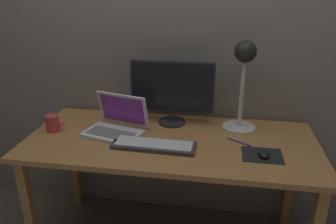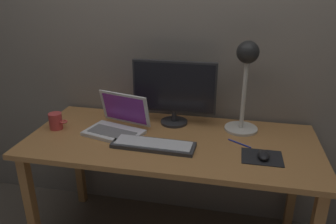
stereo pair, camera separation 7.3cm
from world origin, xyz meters
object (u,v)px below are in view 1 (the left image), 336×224
laptop (117,122)px  coffee_mug (53,123)px  keyboard_main (154,145)px  desk_lamp (244,72)px  pen (239,142)px  mouse (264,153)px  monitor (172,90)px

laptop → coffee_mug: (-0.37, -0.05, -0.01)m
keyboard_main → coffee_mug: size_ratio=3.97×
keyboard_main → desk_lamp: 0.64m
keyboard_main → pen: 0.46m
desk_lamp → pen: 0.39m
laptop → coffee_mug: laptop is taller
pen → desk_lamp: bearing=88.0°
laptop → mouse: size_ratio=3.88×
coffee_mug → pen: size_ratio=0.80×
mouse → keyboard_main: bearing=179.0°
coffee_mug → mouse: bearing=-5.6°
mouse → pen: (-0.12, 0.13, -0.02)m
keyboard_main → desk_lamp: desk_lamp is taller
laptop → mouse: bearing=-11.5°
pen → laptop: bearing=177.5°
laptop → mouse: laptop is taller
monitor → laptop: (-0.29, -0.17, -0.16)m
mouse → coffee_mug: coffee_mug is taller
mouse → pen: bearing=130.8°
keyboard_main → laptop: 0.29m
monitor → mouse: (0.51, -0.33, -0.20)m
laptop → mouse: (0.81, -0.16, -0.04)m
monitor → desk_lamp: desk_lamp is taller
mouse → pen: 0.18m
mouse → coffee_mug: bearing=174.4°
laptop → desk_lamp: 0.77m
laptop → coffee_mug: size_ratio=3.33×
coffee_mug → monitor: bearing=18.2°
keyboard_main → coffee_mug: bearing=170.3°
monitor → mouse: monitor is taller
monitor → desk_lamp: bearing=-1.9°
laptop → pen: laptop is taller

